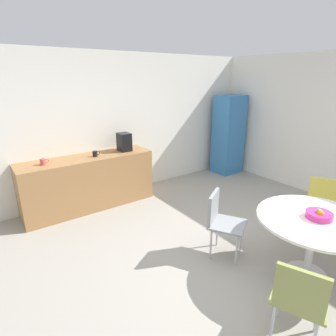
{
  "coord_description": "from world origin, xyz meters",
  "views": [
    {
      "loc": [
        -2.22,
        -1.7,
        2.18
      ],
      "look_at": [
        -0.09,
        1.27,
        0.95
      ],
      "focal_mm": 29.26,
      "sensor_mm": 36.0,
      "label": 1
    }
  ],
  "objects_px": {
    "chair_olive": "(300,296)",
    "mug_red": "(124,147)",
    "fruit_bowl": "(319,215)",
    "mug_white": "(43,162)",
    "chair_yellow": "(322,201)",
    "round_table": "(315,228)",
    "coffee_maker": "(124,142)",
    "mug_green": "(95,154)",
    "locker_cabinet": "(228,135)",
    "chair_gray": "(220,217)"
  },
  "relations": [
    {
      "from": "chair_yellow",
      "to": "fruit_bowl",
      "type": "height_order",
      "value": "fruit_bowl"
    },
    {
      "from": "fruit_bowl",
      "to": "round_table",
      "type": "bearing_deg",
      "value": 152.8
    },
    {
      "from": "chair_yellow",
      "to": "mug_green",
      "type": "distance_m",
      "value": 3.52
    },
    {
      "from": "round_table",
      "to": "coffee_maker",
      "type": "height_order",
      "value": "coffee_maker"
    },
    {
      "from": "fruit_bowl",
      "to": "mug_red",
      "type": "height_order",
      "value": "mug_red"
    },
    {
      "from": "chair_olive",
      "to": "fruit_bowl",
      "type": "distance_m",
      "value": 1.08
    },
    {
      "from": "chair_olive",
      "to": "mug_red",
      "type": "height_order",
      "value": "mug_red"
    },
    {
      "from": "chair_yellow",
      "to": "chair_gray",
      "type": "xyz_separation_m",
      "value": [
        -1.48,
        0.51,
        0.0
      ]
    },
    {
      "from": "locker_cabinet",
      "to": "chair_olive",
      "type": "height_order",
      "value": "locker_cabinet"
    },
    {
      "from": "chair_gray",
      "to": "mug_white",
      "type": "xyz_separation_m",
      "value": [
        -1.52,
        2.24,
        0.43
      ]
    },
    {
      "from": "mug_red",
      "to": "mug_white",
      "type": "bearing_deg",
      "value": -176.61
    },
    {
      "from": "coffee_maker",
      "to": "chair_yellow",
      "type": "bearing_deg",
      "value": -59.87
    },
    {
      "from": "locker_cabinet",
      "to": "round_table",
      "type": "bearing_deg",
      "value": -122.61
    },
    {
      "from": "round_table",
      "to": "mug_red",
      "type": "relative_size",
      "value": 9.53
    },
    {
      "from": "chair_olive",
      "to": "round_table",
      "type": "bearing_deg",
      "value": 22.22
    },
    {
      "from": "fruit_bowl",
      "to": "chair_gray",
      "type": "bearing_deg",
      "value": 121.09
    },
    {
      "from": "chair_olive",
      "to": "fruit_bowl",
      "type": "height_order",
      "value": "fruit_bowl"
    },
    {
      "from": "chair_gray",
      "to": "mug_green",
      "type": "relative_size",
      "value": 6.43
    },
    {
      "from": "chair_gray",
      "to": "chair_olive",
      "type": "bearing_deg",
      "value": -108.71
    },
    {
      "from": "chair_olive",
      "to": "fruit_bowl",
      "type": "xyz_separation_m",
      "value": [
        0.98,
        0.38,
        0.25
      ]
    },
    {
      "from": "mug_red",
      "to": "locker_cabinet",
      "type": "bearing_deg",
      "value": -3.44
    },
    {
      "from": "locker_cabinet",
      "to": "chair_gray",
      "type": "relative_size",
      "value": 2.15
    },
    {
      "from": "round_table",
      "to": "mug_white",
      "type": "xyz_separation_m",
      "value": [
        -2.04,
        3.13,
        0.33
      ]
    },
    {
      "from": "locker_cabinet",
      "to": "fruit_bowl",
      "type": "relative_size",
      "value": 6.6
    },
    {
      "from": "fruit_bowl",
      "to": "mug_white",
      "type": "xyz_separation_m",
      "value": [
        -2.06,
        3.15,
        0.18
      ]
    },
    {
      "from": "locker_cabinet",
      "to": "mug_red",
      "type": "relative_size",
      "value": 13.82
    },
    {
      "from": "mug_white",
      "to": "locker_cabinet",
      "type": "bearing_deg",
      "value": -1.03
    },
    {
      "from": "chair_yellow",
      "to": "mug_green",
      "type": "relative_size",
      "value": 6.43
    },
    {
      "from": "round_table",
      "to": "chair_gray",
      "type": "height_order",
      "value": "chair_gray"
    },
    {
      "from": "fruit_bowl",
      "to": "mug_white",
      "type": "height_order",
      "value": "mug_white"
    },
    {
      "from": "locker_cabinet",
      "to": "chair_yellow",
      "type": "distance_m",
      "value": 2.88
    },
    {
      "from": "locker_cabinet",
      "to": "mug_white",
      "type": "relative_size",
      "value": 13.82
    },
    {
      "from": "mug_white",
      "to": "chair_yellow",
      "type": "bearing_deg",
      "value": -42.52
    },
    {
      "from": "chair_yellow",
      "to": "mug_white",
      "type": "relative_size",
      "value": 6.43
    },
    {
      "from": "coffee_maker",
      "to": "mug_green",
      "type": "bearing_deg",
      "value": -174.55
    },
    {
      "from": "mug_white",
      "to": "mug_green",
      "type": "bearing_deg",
      "value": -1.88
    },
    {
      "from": "round_table",
      "to": "coffee_maker",
      "type": "relative_size",
      "value": 3.84
    },
    {
      "from": "chair_gray",
      "to": "locker_cabinet",
      "type": "bearing_deg",
      "value": 41.2
    },
    {
      "from": "mug_green",
      "to": "chair_yellow",
      "type": "bearing_deg",
      "value": -51.23
    },
    {
      "from": "locker_cabinet",
      "to": "mug_green",
      "type": "xyz_separation_m",
      "value": [
        -3.19,
        0.05,
        0.06
      ]
    },
    {
      "from": "round_table",
      "to": "chair_gray",
      "type": "xyz_separation_m",
      "value": [
        -0.52,
        0.89,
        -0.09
      ]
    },
    {
      "from": "round_table",
      "to": "mug_white",
      "type": "bearing_deg",
      "value": 123.09
    },
    {
      "from": "mug_white",
      "to": "mug_red",
      "type": "distance_m",
      "value": 1.41
    },
    {
      "from": "round_table",
      "to": "chair_olive",
      "type": "relative_size",
      "value": 1.48
    },
    {
      "from": "round_table",
      "to": "chair_yellow",
      "type": "xyz_separation_m",
      "value": [
        0.96,
        0.38,
        -0.09
      ]
    },
    {
      "from": "fruit_bowl",
      "to": "mug_green",
      "type": "relative_size",
      "value": 2.09
    },
    {
      "from": "chair_yellow",
      "to": "chair_gray",
      "type": "relative_size",
      "value": 1.0
    },
    {
      "from": "fruit_bowl",
      "to": "mug_red",
      "type": "relative_size",
      "value": 2.09
    },
    {
      "from": "fruit_bowl",
      "to": "mug_green",
      "type": "bearing_deg",
      "value": 111.87
    },
    {
      "from": "mug_green",
      "to": "coffee_maker",
      "type": "xyz_separation_m",
      "value": [
        0.57,
        0.05,
        0.11
      ]
    }
  ]
}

